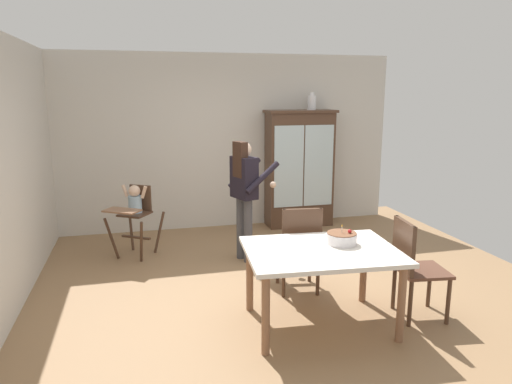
% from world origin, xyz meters
% --- Properties ---
extents(ground_plane, '(6.24, 6.24, 0.00)m').
position_xyz_m(ground_plane, '(0.00, 0.00, 0.00)').
color(ground_plane, '#93704C').
extents(wall_back, '(5.32, 0.06, 2.70)m').
position_xyz_m(wall_back, '(0.00, 2.63, 1.35)').
color(wall_back, beige).
rests_on(wall_back, ground_plane).
extents(china_cabinet, '(1.10, 0.48, 1.85)m').
position_xyz_m(china_cabinet, '(1.09, 2.37, 0.93)').
color(china_cabinet, '#4C3323').
rests_on(china_cabinet, ground_plane).
extents(ceramic_vase, '(0.13, 0.13, 0.27)m').
position_xyz_m(ceramic_vase, '(1.28, 2.37, 1.97)').
color(ceramic_vase, white).
rests_on(ceramic_vase, china_cabinet).
extents(high_chair_with_toddler, '(0.79, 0.84, 0.95)m').
position_xyz_m(high_chair_with_toddler, '(-1.47, 1.49, 0.65)').
color(high_chair_with_toddler, '#4C3323').
rests_on(high_chair_with_toddler, ground_plane).
extents(adult_person, '(0.62, 0.61, 1.53)m').
position_xyz_m(adult_person, '(-0.12, 0.98, 0.97)').
color(adult_person, '#47474C').
rests_on(adult_person, ground_plane).
extents(dining_table, '(1.44, 1.10, 0.74)m').
position_xyz_m(dining_table, '(0.17, -0.87, 0.65)').
color(dining_table, silver).
rests_on(dining_table, ground_plane).
extents(birthday_cake, '(0.28, 0.28, 0.19)m').
position_xyz_m(birthday_cake, '(0.41, -0.77, 0.79)').
color(birthday_cake, white).
rests_on(birthday_cake, dining_table).
extents(dining_chair_far_side, '(0.49, 0.49, 0.96)m').
position_xyz_m(dining_chair_far_side, '(0.22, -0.15, 0.56)').
color(dining_chair_far_side, '#4C3323').
rests_on(dining_chair_far_side, ground_plane).
extents(dining_chair_right_end, '(0.49, 0.49, 0.96)m').
position_xyz_m(dining_chair_right_end, '(1.07, -0.93, 0.56)').
color(dining_chair_right_end, '#4C3323').
rests_on(dining_chair_right_end, ground_plane).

